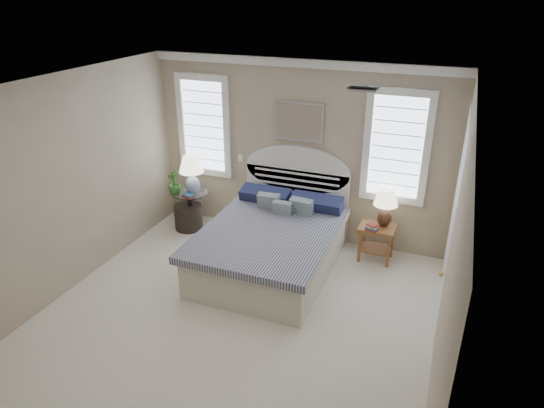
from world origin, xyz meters
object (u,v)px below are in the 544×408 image
at_px(lamp_right, 386,204).
at_px(bed, 273,241).
at_px(nightstand_right, 377,235).
at_px(floor_pot, 188,217).
at_px(side_table_left, 190,206).
at_px(lamp_left, 191,171).

bearing_deg(lamp_right, bed, -151.05).
bearing_deg(bed, nightstand_right, 28.03).
distance_m(floor_pot, lamp_right, 3.13).
relative_size(bed, floor_pot, 5.12).
relative_size(side_table_left, lamp_left, 1.02).
bearing_deg(floor_pot, lamp_right, 3.53).
relative_size(lamp_left, lamp_right, 1.13).
bearing_deg(nightstand_right, floor_pot, -177.62).
relative_size(side_table_left, floor_pot, 1.42).
height_order(side_table_left, lamp_right, lamp_right).
relative_size(side_table_left, nightstand_right, 1.19).
distance_m(side_table_left, floor_pot, 0.19).
bearing_deg(floor_pot, side_table_left, 33.96).
bearing_deg(lamp_right, nightstand_right, -136.38).
height_order(side_table_left, floor_pot, side_table_left).
bearing_deg(side_table_left, lamp_left, -6.99).
height_order(nightstand_right, lamp_right, lamp_right).
height_order(bed, nightstand_right, bed).
bearing_deg(lamp_left, bed, -20.31).
distance_m(nightstand_right, lamp_right, 0.49).
distance_m(bed, nightstand_right, 1.47).
distance_m(nightstand_right, lamp_left, 2.94).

